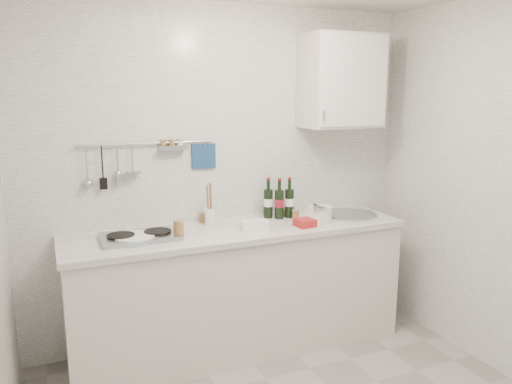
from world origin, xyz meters
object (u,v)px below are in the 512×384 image
(plate_stack_hob, at_px, (133,238))
(plate_stack_sink, at_px, (318,213))
(wall_cabinet, at_px, (342,81))
(utensil_crock, at_px, (210,215))
(wine_bottles, at_px, (279,198))

(plate_stack_hob, relative_size, plate_stack_sink, 1.15)
(wall_cabinet, height_order, utensil_crock, wall_cabinet)
(plate_stack_hob, distance_m, plate_stack_sink, 1.38)
(plate_stack_hob, height_order, plate_stack_sink, plate_stack_sink)
(wine_bottles, bearing_deg, plate_stack_sink, -36.06)
(plate_stack_sink, xyz_separation_m, utensil_crock, (-0.80, 0.19, 0.02))
(utensil_crock, bearing_deg, wall_cabinet, -2.50)
(plate_stack_hob, bearing_deg, plate_stack_sink, 0.30)
(plate_stack_hob, bearing_deg, wall_cabinet, 5.40)
(wine_bottles, distance_m, utensil_crock, 0.56)
(wine_bottles, height_order, utensil_crock, utensil_crock)
(plate_stack_hob, relative_size, wine_bottles, 0.92)
(plate_stack_hob, xyz_separation_m, wine_bottles, (1.14, 0.18, 0.14))
(wall_cabinet, distance_m, plate_stack_sink, 1.03)
(wall_cabinet, xyz_separation_m, plate_stack_hob, (-1.65, -0.16, -1.01))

